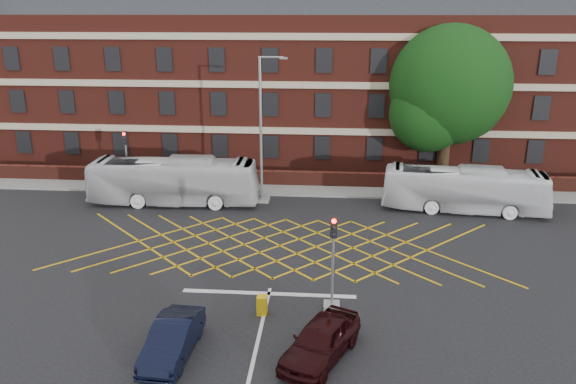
# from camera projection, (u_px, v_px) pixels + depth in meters

# --- Properties ---
(ground) EXTENTS (120.00, 120.00, 0.00)m
(ground) POSITION_uv_depth(u_px,v_px,m) (276.00, 261.00, 29.09)
(ground) COLOR black
(ground) RESTS_ON ground
(victorian_building) EXTENTS (51.00, 12.17, 20.40)m
(victorian_building) POSITION_uv_depth(u_px,v_px,m) (304.00, 66.00, 47.44)
(victorian_building) COLOR #5B1F17
(victorian_building) RESTS_ON ground
(boundary_wall) EXTENTS (56.00, 0.50, 1.10)m
(boundary_wall) POSITION_uv_depth(u_px,v_px,m) (294.00, 179.00, 41.22)
(boundary_wall) COLOR #511E15
(boundary_wall) RESTS_ON ground
(far_pavement) EXTENTS (60.00, 3.00, 0.12)m
(far_pavement) POSITION_uv_depth(u_px,v_px,m) (293.00, 189.00, 40.43)
(far_pavement) COLOR slate
(far_pavement) RESTS_ON ground
(box_junction_hatching) EXTENTS (8.22, 8.22, 0.02)m
(box_junction_hatching) POSITION_uv_depth(u_px,v_px,m) (280.00, 245.00, 30.98)
(box_junction_hatching) COLOR #CC990C
(box_junction_hatching) RESTS_ON ground
(stop_line) EXTENTS (8.00, 0.30, 0.02)m
(stop_line) POSITION_uv_depth(u_px,v_px,m) (269.00, 294.00, 25.77)
(stop_line) COLOR silver
(stop_line) RESTS_ON ground
(centre_line) EXTENTS (0.15, 14.00, 0.02)m
(centre_line) POSITION_uv_depth(u_px,v_px,m) (248.00, 383.00, 19.62)
(centre_line) COLOR silver
(centre_line) RESTS_ON ground
(bus_left) EXTENTS (11.24, 2.83, 3.12)m
(bus_left) POSITION_uv_depth(u_px,v_px,m) (174.00, 181.00, 37.21)
(bus_left) COLOR silver
(bus_left) RESTS_ON ground
(bus_right) EXTENTS (10.53, 3.63, 2.87)m
(bus_right) POSITION_uv_depth(u_px,v_px,m) (464.00, 190.00, 35.86)
(bus_right) COLOR silver
(bus_right) RESTS_ON ground
(car_navy) EXTENTS (1.66, 4.21, 1.36)m
(car_navy) POSITION_uv_depth(u_px,v_px,m) (172.00, 339.00, 21.05)
(car_navy) COLOR black
(car_navy) RESTS_ON ground
(car_maroon) EXTENTS (3.43, 4.69, 1.49)m
(car_maroon) POSITION_uv_depth(u_px,v_px,m) (321.00, 340.00, 20.84)
(car_maroon) COLOR black
(car_maroon) RESTS_ON ground
(deciduous_tree) EXTENTS (8.76, 8.76, 11.52)m
(deciduous_tree) POSITION_uv_depth(u_px,v_px,m) (448.00, 93.00, 41.02)
(deciduous_tree) COLOR black
(deciduous_tree) RESTS_ON ground
(traffic_light_near) EXTENTS (0.70, 0.70, 4.27)m
(traffic_light_near) POSITION_uv_depth(u_px,v_px,m) (333.00, 271.00, 24.03)
(traffic_light_near) COLOR slate
(traffic_light_near) RESTS_ON ground
(traffic_light_far) EXTENTS (0.70, 0.70, 4.27)m
(traffic_light_far) POSITION_uv_depth(u_px,v_px,m) (127.00, 166.00, 39.98)
(traffic_light_far) COLOR slate
(traffic_light_far) RESTS_ON ground
(street_lamp) EXTENTS (2.25, 1.00, 9.61)m
(street_lamp) POSITION_uv_depth(u_px,v_px,m) (262.00, 153.00, 37.06)
(street_lamp) COLOR slate
(street_lamp) RESTS_ON ground
(direction_signs) EXTENTS (1.10, 0.16, 2.20)m
(direction_signs) POSITION_uv_depth(u_px,v_px,m) (123.00, 172.00, 39.82)
(direction_signs) COLOR gray
(direction_signs) RESTS_ON ground
(utility_cabinet) EXTENTS (0.42, 0.43, 0.84)m
(utility_cabinet) POSITION_uv_depth(u_px,v_px,m) (262.00, 305.00, 23.95)
(utility_cabinet) COLOR gold
(utility_cabinet) RESTS_ON ground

